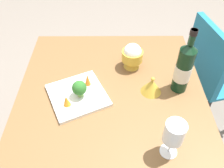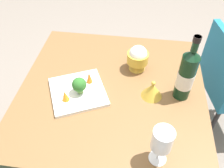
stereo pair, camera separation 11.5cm
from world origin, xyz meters
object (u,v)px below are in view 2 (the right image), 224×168
carrot_garnish_left (65,96)px  broccoli_floret (79,85)px  wine_glass (162,140)px  serving_plate (78,92)px  rice_bowl (138,58)px  carrot_garnish_right (89,77)px  rice_bowl_lid (152,90)px  wine_bottle (186,76)px

carrot_garnish_left → broccoli_floret: bearing=-44.5°
wine_glass → serving_plate: (0.29, 0.38, -0.12)m
rice_bowl → carrot_garnish_right: (-0.15, 0.22, -0.03)m
carrot_garnish_left → carrot_garnish_right: 0.16m
carrot_garnish_right → carrot_garnish_left: bearing=146.8°
broccoli_floret → carrot_garnish_right: broccoli_floret is taller
wine_glass → rice_bowl_lid: bearing=5.2°
rice_bowl_lid → carrot_garnish_right: (0.03, 0.31, 0.01)m
wine_bottle → broccoli_floret: 0.48m
broccoli_floret → carrot_garnish_right: bearing=-22.3°
wine_bottle → rice_bowl: size_ratio=2.35×
wine_glass → rice_bowl: (0.51, 0.11, -0.05)m
wine_glass → broccoli_floret: size_ratio=2.09×
rice_bowl_lid → broccoli_floret: (-0.04, 0.34, 0.03)m
wine_glass → carrot_garnish_left: size_ratio=3.24×
carrot_garnish_right → serving_plate: bearing=145.3°
wine_glass → broccoli_floret: (0.28, 0.37, -0.06)m
carrot_garnish_left → carrot_garnish_right: size_ratio=0.88×
rice_bowl → serving_plate: bearing=128.7°
wine_glass → rice_bowl_lid: 0.34m
wine_bottle → carrot_garnish_right: (0.02, 0.44, -0.08)m
rice_bowl → carrot_garnish_right: size_ratio=2.26×
wine_bottle → carrot_garnish_left: 0.55m
rice_bowl_lid → carrot_garnish_left: rice_bowl_lid is taller
wine_glass → rice_bowl_lid: size_ratio=1.79×
wine_bottle → carrot_garnish_left: wine_bottle is taller
wine_bottle → wine_glass: (-0.34, 0.11, -0.00)m
wine_glass → carrot_garnish_left: (0.23, 0.42, -0.09)m
rice_bowl → rice_bowl_lid: (-0.19, -0.08, -0.04)m
carrot_garnish_left → carrot_garnish_right: carrot_garnish_right is taller
rice_bowl_lid → carrot_garnish_right: 0.31m
rice_bowl → wine_bottle: bearing=-127.4°
wine_bottle → carrot_garnish_left: size_ratio=6.02×
wine_glass → rice_bowl: size_ratio=1.26×
wine_glass → carrot_garnish_left: wine_glass is taller
serving_plate → carrot_garnish_left: 0.08m
rice_bowl_lid → carrot_garnish_left: 0.40m
wine_bottle → rice_bowl_lid: size_ratio=3.33×
rice_bowl_lid → carrot_garnish_left: bearing=103.7°
serving_plate → broccoli_floret: bearing=-123.8°
rice_bowl → rice_bowl_lid: size_ratio=1.42×
rice_bowl_lid → carrot_garnish_right: size_ratio=1.59×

